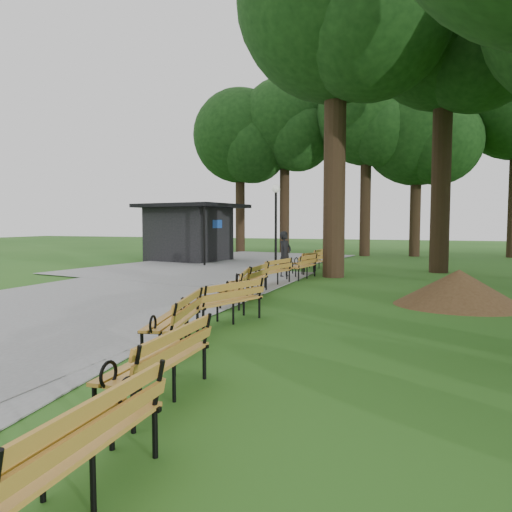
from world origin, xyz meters
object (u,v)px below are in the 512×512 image
(bench_4, at_px, (234,287))
(bench_0, at_px, (66,448))
(kiosk, at_px, (189,233))
(lamp_post, at_px, (276,211))
(bench_5, at_px, (250,279))
(bench_9, at_px, (314,258))
(dirt_mound, at_px, (459,288))
(lawn_tree_4, at_px, (445,31))
(bench_7, at_px, (301,266))
(bench_1, at_px, (157,362))
(person, at_px, (285,254))
(lawn_tree_2, at_px, (337,2))
(bench_3, at_px, (225,301))
(bench_2, at_px, (172,320))
(bench_6, at_px, (272,272))
(bench_8, at_px, (309,262))

(bench_4, bearing_deg, bench_0, -0.25)
(kiosk, height_order, lamp_post, lamp_post)
(lamp_post, height_order, bench_0, lamp_post)
(bench_0, xyz_separation_m, bench_5, (-2.07, 9.63, 0.00))
(kiosk, height_order, bench_9, kiosk)
(lamp_post, bearing_deg, dirt_mound, -41.62)
(bench_5, xyz_separation_m, lawn_tree_4, (5.24, 8.10, 9.09))
(bench_7, height_order, bench_9, same)
(bench_0, bearing_deg, bench_4, -166.86)
(kiosk, height_order, bench_7, kiosk)
(bench_7, relative_size, lawn_tree_4, 0.15)
(lamp_post, height_order, bench_1, lamp_post)
(person, height_order, lawn_tree_2, lawn_tree_2)
(bench_0, relative_size, bench_3, 1.00)
(bench_2, xyz_separation_m, bench_4, (-0.53, 4.06, 0.00))
(bench_5, bearing_deg, kiosk, -146.14)
(bench_4, bearing_deg, person, 169.44)
(bench_7, bearing_deg, bench_6, -3.80)
(kiosk, relative_size, bench_3, 2.50)
(bench_2, bearing_deg, bench_4, 174.56)
(person, distance_m, bench_9, 3.86)
(bench_2, distance_m, lawn_tree_2, 14.30)
(person, distance_m, bench_4, 5.91)
(bench_1, height_order, bench_5, same)
(bench_3, bearing_deg, bench_8, -156.77)
(bench_7, bearing_deg, lawn_tree_4, 136.34)
(person, distance_m, bench_8, 1.81)
(bench_0, bearing_deg, bench_7, -173.66)
(bench_2, relative_size, lawn_tree_2, 0.14)
(bench_1, height_order, bench_7, same)
(bench_1, height_order, bench_9, same)
(bench_2, bearing_deg, bench_8, 168.73)
(bench_6, bearing_deg, dirt_mound, 80.50)
(lamp_post, xyz_separation_m, lawn_tree_4, (6.17, 2.50, 7.03))
(bench_2, bearing_deg, bench_3, 164.01)
(bench_0, xyz_separation_m, bench_3, (-1.32, 6.03, 0.00))
(bench_3, distance_m, bench_8, 9.68)
(lamp_post, height_order, bench_5, lamp_post)
(lawn_tree_2, bearing_deg, bench_9, 113.94)
(bench_3, distance_m, bench_4, 2.20)
(bench_8, xyz_separation_m, bench_9, (-0.24, 2.15, 0.00))
(bench_7, bearing_deg, bench_3, 10.27)
(bench_6, xyz_separation_m, lawn_tree_2, (1.48, 3.00, 9.49))
(kiosk, xyz_separation_m, bench_2, (7.67, -15.51, -1.05))
(kiosk, distance_m, bench_7, 9.42)
(bench_0, xyz_separation_m, lawn_tree_4, (3.17, 17.74, 9.09))
(dirt_mound, distance_m, bench_4, 5.46)
(bench_6, bearing_deg, bench_5, 12.44)
(lamp_post, bearing_deg, lawn_tree_2, -11.52)
(dirt_mound, distance_m, lawn_tree_2, 11.46)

